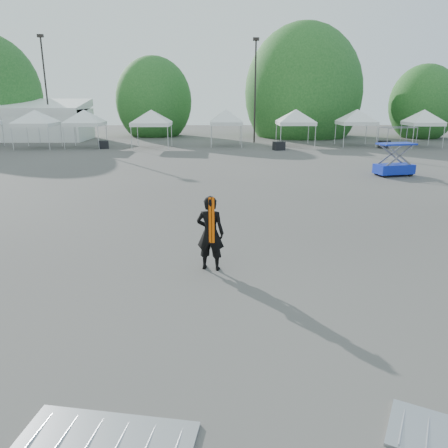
{
  "coord_description": "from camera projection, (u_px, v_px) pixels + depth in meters",
  "views": [
    {
      "loc": [
        -0.66,
        -12.36,
        4.43
      ],
      "look_at": [
        -0.51,
        -1.66,
        1.3
      ],
      "focal_mm": 35.0,
      "sensor_mm": 36.0,
      "label": 1
    }
  ],
  "objects": [
    {
      "name": "tree_mid_w",
      "position": [
        154.0,
        101.0,
        50.29
      ],
      "size": [
        4.16,
        4.16,
        6.33
      ],
      "color": "#382314",
      "rests_on": "ground"
    },
    {
      "name": "ground",
      "position": [
        240.0,
        250.0,
        13.11
      ],
      "size": [
        120.0,
        120.0,
        0.0
      ],
      "primitive_type": "plane",
      "color": "#474442",
      "rests_on": "ground"
    },
    {
      "name": "crate_mid",
      "position": [
        279.0,
        146.0,
        37.47
      ],
      "size": [
        1.09,
        0.96,
        0.72
      ],
      "primitive_type": "cube",
      "rotation": [
        0.0,
        0.0,
        0.3
      ],
      "color": "black",
      "rests_on": "ground"
    },
    {
      "name": "man",
      "position": [
        210.0,
        233.0,
        11.39
      ],
      "size": [
        0.82,
        0.63,
        2.0
      ],
      "rotation": [
        0.0,
        0.0,
        2.92
      ],
      "color": "black",
      "rests_on": "ground"
    },
    {
      "name": "barrier_left",
      "position": [
        104.0,
        445.0,
        5.72
      ],
      "size": [
        2.52,
        1.55,
        0.07
      ],
      "rotation": [
        0.0,
        0.0,
        -0.16
      ],
      "color": "#A7AAAF",
      "rests_on": "ground"
    },
    {
      "name": "crate_east",
      "position": [
        384.0,
        144.0,
        38.92
      ],
      "size": [
        1.06,
        0.95,
        0.68
      ],
      "primitive_type": "cube",
      "rotation": [
        0.0,
        0.0,
        0.38
      ],
      "color": "black",
      "rests_on": "ground"
    },
    {
      "name": "tent_e",
      "position": [
        226.0,
        112.0,
        39.76
      ],
      "size": [
        4.15,
        4.15,
        3.88
      ],
      "color": "silver",
      "rests_on": "ground"
    },
    {
      "name": "tent_b",
      "position": [
        35.0,
        113.0,
        38.23
      ],
      "size": [
        4.69,
        4.69,
        3.88
      ],
      "color": "silver",
      "rests_on": "ground"
    },
    {
      "name": "light_pole_east",
      "position": [
        255.0,
        85.0,
        42.32
      ],
      "size": [
        0.6,
        0.25,
        9.8
      ],
      "color": "black",
      "rests_on": "ground"
    },
    {
      "name": "crate_west",
      "position": [
        103.0,
        145.0,
        38.57
      ],
      "size": [
        1.04,
        0.92,
        0.69
      ],
      "primitive_type": "cube",
      "rotation": [
        0.0,
        0.0,
        0.3
      ],
      "color": "black",
      "rests_on": "ground"
    },
    {
      "name": "light_pole_west",
      "position": [
        45.0,
        83.0,
        43.88
      ],
      "size": [
        0.6,
        0.25,
        10.3
      ],
      "color": "black",
      "rests_on": "ground"
    },
    {
      "name": "tent_g",
      "position": [
        357.0,
        112.0,
        40.09
      ],
      "size": [
        4.5,
        4.5,
        3.88
      ],
      "color": "silver",
      "rests_on": "ground"
    },
    {
      "name": "tent_c",
      "position": [
        84.0,
        113.0,
        38.72
      ],
      "size": [
        4.5,
        4.5,
        3.88
      ],
      "color": "silver",
      "rests_on": "ground"
    },
    {
      "name": "marquee",
      "position": [
        15.0,
        121.0,
        45.85
      ],
      "size": [
        15.0,
        6.25,
        4.23
      ],
      "color": "white",
      "rests_on": "ground"
    },
    {
      "name": "tree_far_e",
      "position": [
        424.0,
        104.0,
        47.91
      ],
      "size": [
        3.84,
        3.84,
        5.84
      ],
      "color": "#382314",
      "rests_on": "ground"
    },
    {
      "name": "tree_mid_e",
      "position": [
        303.0,
        93.0,
        49.31
      ],
      "size": [
        5.12,
        5.12,
        7.79
      ],
      "color": "#382314",
      "rests_on": "ground"
    },
    {
      "name": "tent_d",
      "position": [
        151.0,
        113.0,
        38.57
      ],
      "size": [
        4.74,
        4.74,
        3.88
      ],
      "color": "silver",
      "rests_on": "ground"
    },
    {
      "name": "tent_h",
      "position": [
        424.0,
        113.0,
        39.14
      ],
      "size": [
        4.12,
        4.12,
        3.88
      ],
      "color": "silver",
      "rests_on": "ground"
    },
    {
      "name": "tent_f",
      "position": [
        296.0,
        112.0,
        39.79
      ],
      "size": [
        4.66,
        4.66,
        3.88
      ],
      "color": "silver",
      "rests_on": "ground"
    },
    {
      "name": "scissor_lift",
      "position": [
        396.0,
        152.0,
        25.03
      ],
      "size": [
        2.34,
        1.55,
        2.78
      ],
      "rotation": [
        0.0,
        0.0,
        0.24
      ],
      "color": "#0C27A8",
      "rests_on": "ground"
    }
  ]
}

